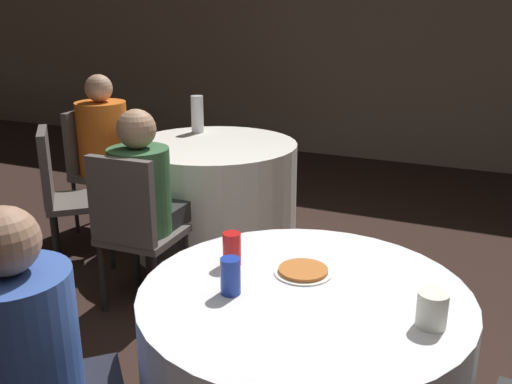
{
  "coord_description": "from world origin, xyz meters",
  "views": [
    {
      "loc": [
        0.61,
        -1.66,
        1.63
      ],
      "look_at": [
        -0.37,
        0.53,
        0.85
      ],
      "focal_mm": 40.0,
      "sensor_mm": 36.0,
      "label": 1
    }
  ],
  "objects": [
    {
      "name": "soda_can_red",
      "position": [
        -0.23,
        0.01,
        0.81
      ],
      "size": [
        0.07,
        0.07,
        0.12
      ],
      "color": "red",
      "rests_on": "table_near"
    },
    {
      "name": "bottle_far",
      "position": [
        -1.46,
        1.92,
        0.88
      ],
      "size": [
        0.09,
        0.09,
        0.27
      ],
      "color": "white",
      "rests_on": "table_far"
    },
    {
      "name": "chair_far_west",
      "position": [
        -2.18,
        1.61,
        0.54
      ],
      "size": [
        0.42,
        0.42,
        0.9
      ],
      "rotation": [
        0.0,
        0.0,
        -1.53
      ],
      "color": "#59514C",
      "rests_on": "ground_plane"
    },
    {
      "name": "person_orange_shirt",
      "position": [
        -2.02,
        1.61,
        0.6
      ],
      "size": [
        0.52,
        0.37,
        1.17
      ],
      "rotation": [
        0.0,
        0.0,
        -1.53
      ],
      "color": "black",
      "rests_on": "ground_plane"
    },
    {
      "name": "chair_far_southwest",
      "position": [
        -1.93,
        0.99,
        0.54
      ],
      "size": [
        0.56,
        0.56,
        0.9
      ],
      "rotation": [
        0.0,
        0.0,
        -0.84
      ],
      "color": "#59514C",
      "rests_on": "ground_plane"
    },
    {
      "name": "chair_far_south",
      "position": [
        -1.15,
        0.66,
        0.54
      ],
      "size": [
        0.42,
        0.42,
        0.9
      ],
      "rotation": [
        0.0,
        0.0,
        0.04
      ],
      "color": "#59514C",
      "rests_on": "ground_plane"
    },
    {
      "name": "soda_can_blue",
      "position": [
        -0.14,
        -0.19,
        0.81
      ],
      "size": [
        0.07,
        0.07,
        0.12
      ],
      "color": "#1E38A5",
      "rests_on": "table_near"
    },
    {
      "name": "person_green_jacket",
      "position": [
        -1.16,
        0.83,
        0.57
      ],
      "size": [
        0.33,
        0.5,
        1.12
      ],
      "rotation": [
        0.0,
        0.0,
        0.04
      ],
      "color": "#282828",
      "rests_on": "ground_plane"
    },
    {
      "name": "cup_near",
      "position": [
        0.48,
        -0.12,
        0.8
      ],
      "size": [
        0.09,
        0.09,
        0.11
      ],
      "color": "silver",
      "rests_on": "table_near"
    },
    {
      "name": "wall_back",
      "position": [
        0.0,
        4.51,
        1.4
      ],
      "size": [
        16.0,
        0.06,
        2.8
      ],
      "color": "#7A6B5B",
      "rests_on": "ground_plane"
    },
    {
      "name": "table_far",
      "position": [
        -1.19,
        1.65,
        0.37
      ],
      "size": [
        1.14,
        1.14,
        0.75
      ],
      "color": "white",
      "rests_on": "ground_plane"
    },
    {
      "name": "pizza_plate_near",
      "position": [
        0.03,
        0.05,
        0.75
      ],
      "size": [
        0.2,
        0.2,
        0.02
      ],
      "color": "white",
      "rests_on": "table_near"
    }
  ]
}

